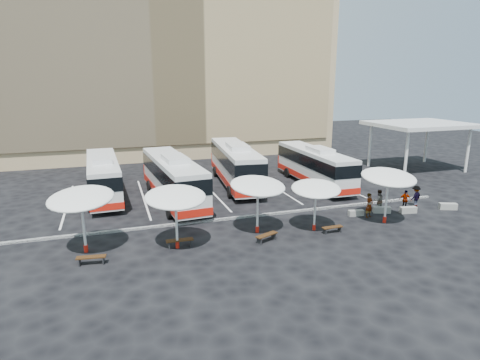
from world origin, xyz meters
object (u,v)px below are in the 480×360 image
object	(u,v)px
bus_0	(103,176)
passenger_2	(405,200)
bus_3	(314,165)
passenger_1	(379,200)
wood_bench_3	(332,228)
passenger_3	(416,196)
conc_bench_1	(382,210)
bus_2	(235,163)
passenger_0	(369,205)
sunshade_4	(388,177)
sunshade_1	(175,197)
conc_bench_3	(448,206)
sunshade_2	(258,186)
wood_bench_1	(180,241)
bus_1	(173,177)
conc_bench_0	(356,213)
sunshade_3	(316,189)
sunshade_0	(81,199)
wood_bench_2	(267,236)
conc_bench_2	(408,210)
wood_bench_0	(91,258)

from	to	relation	value
bus_0	passenger_2	xyz separation A→B (m)	(22.03, -10.84, -1.11)
bus_3	passenger_1	world-z (taller)	bus_3
bus_3	passenger_2	world-z (taller)	bus_3
wood_bench_3	passenger_3	bearing A→B (deg)	17.27
conc_bench_1	bus_2	bearing A→B (deg)	125.09
bus_0	passenger_0	size ratio (longest dim) A/B	6.48
sunshade_4	passenger_0	size ratio (longest dim) A/B	2.27
sunshade_1	passenger_2	xyz separation A→B (m)	(17.91, 1.82, -2.39)
bus_3	conc_bench_3	xyz separation A→B (m)	(6.24, -10.01, -1.66)
sunshade_2	passenger_1	xyz separation A→B (m)	(10.30, 1.25, -2.32)
passenger_0	bus_3	bearing A→B (deg)	66.81
wood_bench_1	passenger_3	distance (m)	19.04
bus_1	passenger_2	bearing A→B (deg)	-29.53
passenger_1	conc_bench_0	bearing A→B (deg)	16.89
bus_1	conc_bench_3	size ratio (longest dim) A/B	9.79
bus_0	bus_3	distance (m)	19.07
sunshade_3	passenger_0	distance (m)	5.52
bus_3	sunshade_1	world-z (taller)	bus_3
bus_0	sunshade_0	distance (m)	11.69
wood_bench_1	conc_bench_3	distance (m)	20.96
bus_3	sunshade_1	distance (m)	18.40
sunshade_1	conc_bench_1	xyz separation A→B (m)	(15.71, 1.66, -2.92)
wood_bench_1	wood_bench_3	world-z (taller)	wood_bench_1
sunshade_3	passenger_3	size ratio (longest dim) A/B	2.43
bus_2	sunshade_3	bearing A→B (deg)	-77.79
passenger_3	wood_bench_1	bearing A→B (deg)	-10.74
bus_0	conc_bench_3	bearing A→B (deg)	-27.38
wood_bench_1	wood_bench_2	bearing A→B (deg)	-8.83
wood_bench_2	passenger_0	size ratio (longest dim) A/B	0.90
bus_2	conc_bench_3	size ratio (longest dim) A/B	10.07
sunshade_3	bus_2	bearing A→B (deg)	96.25
sunshade_0	sunshade_1	distance (m)	5.27
conc_bench_3	sunshade_2	bearing A→B (deg)	179.55
bus_1	conc_bench_3	xyz separation A→B (m)	(19.80, -8.80, -1.78)
wood_bench_2	conc_bench_2	bearing A→B (deg)	8.38
sunshade_2	wood_bench_1	world-z (taller)	sunshade_2
sunshade_0	wood_bench_1	size ratio (longest dim) A/B	2.92
passenger_1	sunshade_1	bearing A→B (deg)	13.29
bus_0	sunshade_1	xyz separation A→B (m)	(4.11, -12.65, 1.29)
bus_2	bus_3	size ratio (longest dim) A/B	1.11
conc_bench_3	conc_bench_1	bearing A→B (deg)	170.46
conc_bench_1	passenger_2	size ratio (longest dim) A/B	0.84
bus_1	sunshade_3	size ratio (longest dim) A/B	3.02
sunshade_0	wood_bench_3	size ratio (longest dim) A/B	3.33
wood_bench_0	passenger_1	distance (m)	20.73
sunshade_3	bus_1	bearing A→B (deg)	129.62
bus_1	bus_2	bearing A→B (deg)	23.68
wood_bench_0	passenger_2	size ratio (longest dim) A/B	1.04
sunshade_1	sunshade_2	bearing A→B (deg)	9.27
sunshade_1	passenger_2	world-z (taller)	sunshade_1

